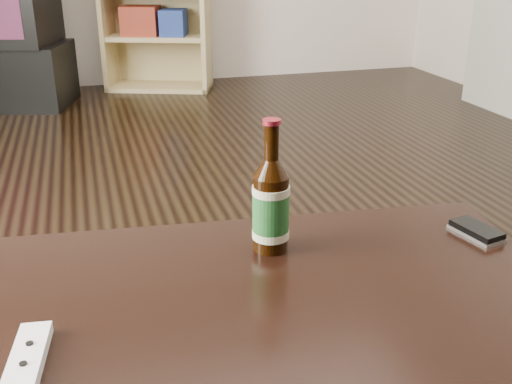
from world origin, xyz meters
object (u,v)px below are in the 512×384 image
object	(u,v)px
coffee_table	(237,338)
remote	(27,361)
beer_bottle	(271,206)
phone	(477,231)

from	to	relation	value
coffee_table	remote	size ratio (longest dim) A/B	7.29
coffee_table	remote	xyz separation A→B (m)	(-0.33, -0.06, 0.07)
coffee_table	beer_bottle	bearing A→B (deg)	57.81
phone	remote	bearing A→B (deg)	-179.59
phone	remote	size ratio (longest dim) A/B	0.70
beer_bottle	phone	distance (m)	0.44
beer_bottle	remote	size ratio (longest dim) A/B	1.54
beer_bottle	phone	bearing A→B (deg)	-8.22
remote	coffee_table	bearing A→B (deg)	17.61
coffee_table	phone	distance (m)	0.57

